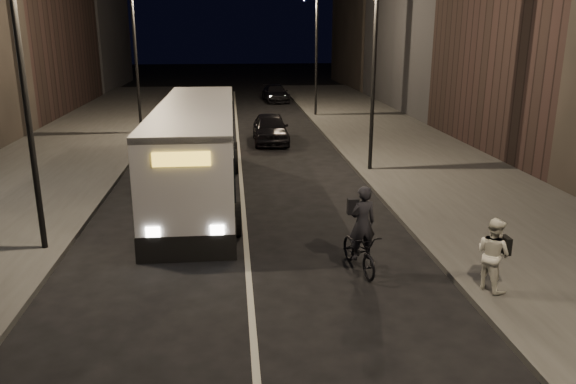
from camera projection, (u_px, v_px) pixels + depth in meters
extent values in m
plane|color=black|center=(251.00, 312.00, 12.41)|extent=(180.00, 180.00, 0.00)
cube|color=#353533|center=(419.00, 159.00, 26.57)|extent=(7.00, 70.00, 0.16)
cube|color=#353533|center=(48.00, 167.00, 24.94)|extent=(7.00, 70.00, 0.16)
cylinder|color=black|center=(374.00, 75.00, 23.24)|extent=(0.16, 0.16, 8.00)
cylinder|color=black|center=(316.00, 56.00, 38.51)|extent=(0.16, 0.16, 8.00)
cylinder|color=black|center=(26.00, 103.00, 14.52)|extent=(0.16, 0.16, 8.00)
cylinder|color=black|center=(136.00, 63.00, 31.71)|extent=(0.16, 0.16, 8.00)
cube|color=silver|center=(197.00, 151.00, 20.61)|extent=(2.66, 12.61, 3.36)
cube|color=black|center=(197.00, 139.00, 20.47)|extent=(2.74, 12.19, 1.21)
cube|color=silver|center=(195.00, 107.00, 20.15)|extent=(2.68, 12.61, 0.19)
cube|color=gold|center=(181.00, 159.00, 14.26)|extent=(1.47, 0.13, 0.37)
cylinder|color=black|center=(146.00, 222.00, 16.59)|extent=(0.37, 1.05, 1.05)
cylinder|color=black|center=(235.00, 219.00, 16.84)|extent=(0.37, 1.05, 1.05)
cylinder|color=black|center=(174.00, 159.00, 24.62)|extent=(0.37, 1.05, 1.05)
cylinder|color=black|center=(234.00, 157.00, 24.86)|extent=(0.37, 1.05, 1.05)
imported|color=black|center=(359.00, 251.00, 14.44)|extent=(1.04, 2.10, 1.05)
imported|color=black|center=(362.00, 223.00, 14.01)|extent=(0.77, 0.58, 1.92)
imported|color=beige|center=(493.00, 254.00, 12.92)|extent=(0.95, 1.04, 1.74)
imported|color=black|center=(270.00, 128.00, 30.57)|extent=(1.91, 4.65, 1.58)
imported|color=#38383A|center=(201.00, 117.00, 35.34)|extent=(1.46, 3.88, 1.26)
imported|color=black|center=(276.00, 93.00, 47.78)|extent=(2.31, 4.89, 1.38)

